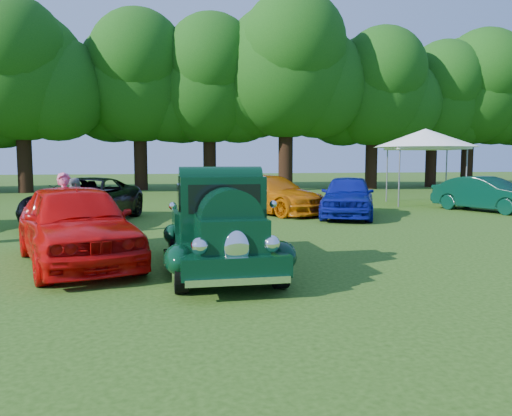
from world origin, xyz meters
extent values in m
plane|color=#234510|center=(0.00, 0.00, 0.00)|extent=(120.00, 120.00, 0.00)
cylinder|color=black|center=(-0.50, -1.24, 0.36)|extent=(0.21, 0.71, 0.71)
cylinder|color=black|center=(1.09, -1.24, 0.36)|extent=(0.21, 0.71, 0.71)
cylinder|color=black|center=(-0.50, 1.50, 0.36)|extent=(0.21, 0.71, 0.71)
cylinder|color=black|center=(1.09, 1.50, 0.36)|extent=(0.21, 0.71, 0.71)
cube|color=black|center=(0.30, 0.20, 0.50)|extent=(1.65, 4.32, 0.33)
cube|color=black|center=(0.30, -1.09, 0.88)|extent=(1.06, 1.39, 0.60)
cube|color=black|center=(0.30, 0.08, 1.21)|extent=(1.50, 1.10, 1.15)
cube|color=black|center=(0.30, -0.45, 1.41)|extent=(1.25, 0.06, 0.50)
cube|color=black|center=(0.30, 1.52, 0.77)|extent=(1.65, 1.97, 0.56)
cube|color=black|center=(0.30, 1.52, 1.04)|extent=(1.42, 1.73, 0.05)
ellipsoid|color=black|center=(-0.53, -1.24, 0.54)|extent=(0.48, 0.82, 0.48)
ellipsoid|color=black|center=(1.12, -1.24, 0.54)|extent=(0.48, 0.82, 0.48)
ellipsoid|color=black|center=(-0.56, 1.50, 0.53)|extent=(0.37, 0.69, 0.40)
ellipsoid|color=black|center=(1.15, 1.50, 0.53)|extent=(0.37, 0.69, 0.40)
ellipsoid|color=white|center=(0.30, -1.81, 0.77)|extent=(0.39, 0.12, 0.57)
sphere|color=white|center=(-0.24, -1.75, 0.83)|extent=(0.27, 0.27, 0.27)
sphere|color=white|center=(0.83, -1.75, 0.83)|extent=(0.27, 0.27, 0.27)
cube|color=white|center=(0.30, -1.96, 0.33)|extent=(1.56, 0.11, 0.11)
cube|color=white|center=(0.30, 2.51, 0.38)|extent=(1.56, 0.11, 0.11)
imported|color=red|center=(-2.45, 1.36, 0.81)|extent=(3.32, 5.14, 1.63)
imported|color=black|center=(-3.16, 7.95, 0.74)|extent=(3.76, 5.78, 1.48)
imported|color=#BE5E06|center=(3.40, 9.72, 0.73)|extent=(4.30, 5.35, 1.46)
imported|color=navy|center=(5.86, 7.89, 0.76)|extent=(3.43, 4.80, 1.52)
imported|color=black|center=(11.98, 8.61, 0.69)|extent=(2.95, 4.43, 1.38)
imported|color=#E85F8A|center=(-2.97, 3.24, 0.89)|extent=(0.68, 0.47, 1.79)
imported|color=gray|center=(-3.09, 5.34, 0.79)|extent=(0.91, 0.97, 1.58)
cube|color=white|center=(11.13, 11.92, 2.56)|extent=(3.85, 3.85, 0.13)
cone|color=white|center=(11.13, 11.92, 3.03)|extent=(5.65, 5.65, 0.84)
cylinder|color=slate|center=(9.40, 10.93, 1.25)|extent=(0.06, 0.06, 2.51)
cylinder|color=slate|center=(10.14, 13.65, 1.25)|extent=(0.06, 0.06, 2.51)
cylinder|color=slate|center=(12.12, 10.19, 1.25)|extent=(0.06, 0.06, 2.51)
cylinder|color=slate|center=(12.86, 12.91, 1.25)|extent=(0.06, 0.06, 2.51)
cylinder|color=black|center=(-8.80, 23.74, 2.18)|extent=(0.87, 0.87, 4.35)
sphere|color=#10410E|center=(-8.80, 23.74, 7.14)|extent=(7.96, 7.96, 7.96)
cylinder|color=black|center=(-1.94, 25.20, 2.19)|extent=(0.87, 0.87, 4.37)
sphere|color=#10410E|center=(-1.94, 25.20, 7.17)|extent=(7.99, 7.99, 7.99)
cylinder|color=black|center=(2.61, 24.68, 2.15)|extent=(0.86, 0.86, 4.31)
sphere|color=#10410E|center=(2.61, 24.68, 7.07)|extent=(7.88, 7.88, 7.88)
cylinder|color=black|center=(7.42, 22.87, 2.36)|extent=(0.94, 0.94, 4.71)
sphere|color=#10410E|center=(7.42, 22.87, 7.73)|extent=(8.62, 8.62, 8.62)
cylinder|color=black|center=(13.66, 23.37, 2.04)|extent=(0.82, 0.82, 4.09)
sphere|color=#10410E|center=(13.66, 23.37, 6.70)|extent=(7.47, 7.47, 7.47)
cylinder|color=black|center=(18.91, 24.63, 1.98)|extent=(0.79, 0.79, 3.95)
sphere|color=#10410E|center=(18.91, 24.63, 6.48)|extent=(7.23, 7.23, 7.23)
cylinder|color=black|center=(21.81, 24.56, 2.15)|extent=(0.86, 0.86, 4.29)
sphere|color=#10410E|center=(21.81, 24.56, 7.04)|extent=(7.85, 7.85, 7.85)
camera|label=1|loc=(-0.83, -8.99, 2.11)|focal=35.00mm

